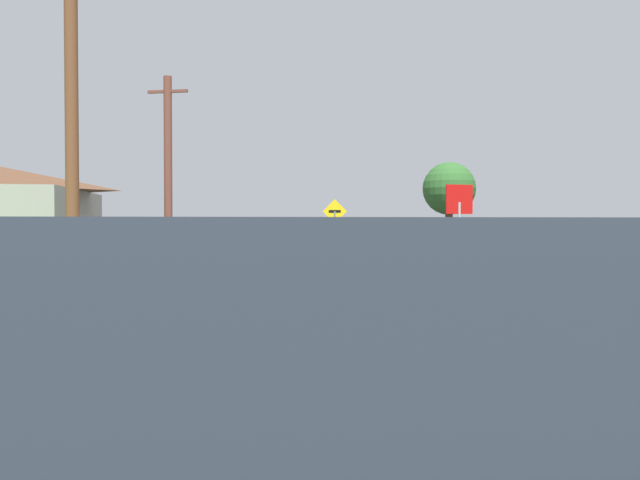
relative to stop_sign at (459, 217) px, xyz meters
The scene contains 10 objects.
ground_plane 5.00m from the stop_sign, 159.72° to the left, with size 120.00×120.00×0.00m, color #2F2F2F.
lane_stripe_center 7.95m from the stop_sign, 124.26° to the right, with size 0.20×14.00×0.01m, color yellow.
stop_sign is the anchor object (origin of this frame).
car_behind_on_main_road 13.36m from the stop_sign, 106.06° to the right, with size 4.43×2.03×1.62m.
parked_car_near_building 11.00m from the stop_sign, 155.60° to the left, with size 4.27×2.65×1.62m.
car_approaching_junction 16.43m from the stop_sign, 106.51° to the left, with size 4.57×2.50×1.62m.
utility_pole_near 9.20m from the stop_sign, behind, with size 1.80×0.29×7.33m.
utility_pole_mid 15.50m from the stop_sign, 128.39° to the left, with size 1.79×0.46×8.15m.
direction_sign 8.20m from the stop_sign, 107.97° to the left, with size 0.90×0.17×2.65m.
oak_tree_left 23.06m from the stop_sign, 76.15° to the left, with size 3.24×3.24×5.61m.
Camera 1 is at (0.29, -16.38, 1.60)m, focal length 34.19 mm.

